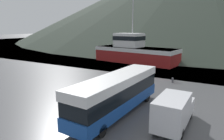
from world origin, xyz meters
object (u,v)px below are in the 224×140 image
Objects in this scene: delivery_van at (174,110)px; storage_bin at (97,86)px; fishing_boat at (134,51)px; tour_bus at (118,92)px.

storage_bin is (-9.51, 4.20, -0.66)m from delivery_van.
delivery_van is 0.30× the size of fishing_boat.
fishing_boat reaches higher than storage_bin.
delivery_van reaches higher than storage_bin.
tour_bus is 0.62× the size of fishing_boat.
fishing_boat is at bearing 112.81° from tour_bus.
delivery_van is at bearing -23.83° from storage_bin.
tour_bus is 2.05× the size of delivery_van.
tour_bus reaches higher than delivery_van.
storage_bin is at bearing 19.77° from fishing_boat.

